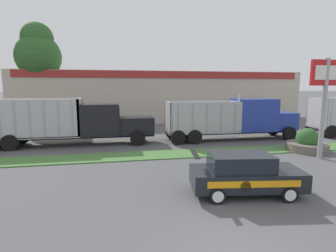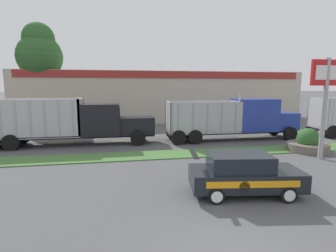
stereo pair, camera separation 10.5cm
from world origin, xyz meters
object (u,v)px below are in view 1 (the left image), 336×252
dump_truck_mid (244,119)px  dump_truck_trail (86,123)px  rally_car (244,173)px  store_sign_post (325,91)px  stone_planter (307,143)px

dump_truck_mid → dump_truck_trail: dump_truck_mid is taller
dump_truck_trail → rally_car: size_ratio=2.60×
dump_truck_mid → rally_car: 11.83m
dump_truck_trail → store_sign_post: size_ratio=2.00×
dump_truck_mid → store_sign_post: store_sign_post is taller
rally_car → dump_truck_trail: bearing=123.9°
dump_truck_mid → rally_car: bearing=-116.7°
dump_truck_mid → stone_planter: size_ratio=4.11×
dump_truck_trail → rally_car: 13.00m
dump_truck_trail → stone_planter: dump_truck_trail is taller
store_sign_post → dump_truck_mid: bearing=104.5°
dump_truck_mid → stone_planter: 5.29m
store_sign_post → stone_planter: 4.03m
dump_truck_trail → store_sign_post: 15.90m
dump_truck_mid → rally_car: dump_truck_mid is taller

